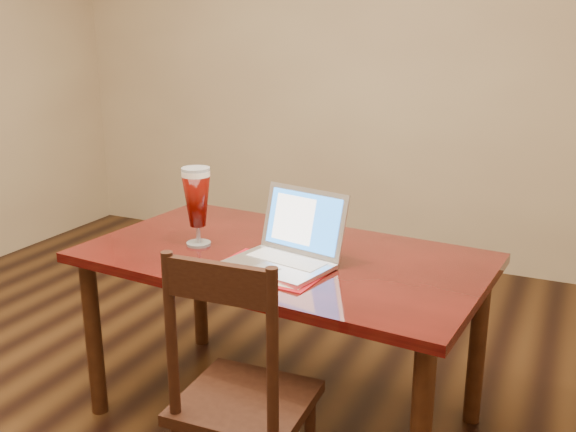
% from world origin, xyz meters
% --- Properties ---
extents(dining_table, '(1.60, 0.98, 1.03)m').
position_xyz_m(dining_table, '(0.38, 0.43, 0.65)').
color(dining_table, '#4D0C0A').
rests_on(dining_table, ground).
extents(dining_chair, '(0.42, 0.40, 0.95)m').
position_xyz_m(dining_chair, '(0.52, -0.14, 0.44)').
color(dining_chair, black).
rests_on(dining_chair, ground).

